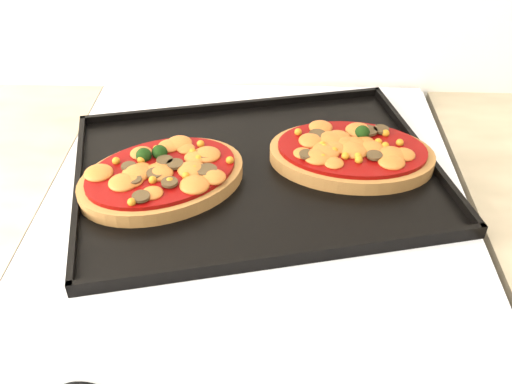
# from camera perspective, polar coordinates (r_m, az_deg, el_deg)

# --- Properties ---
(stove) EXTENTS (0.60, 0.60, 0.91)m
(stove) POSITION_cam_1_polar(r_m,az_deg,el_deg) (1.16, -0.02, -17.16)
(stove) COLOR white
(stove) RESTS_ON floor
(baking_tray) EXTENTS (0.59, 0.49, 0.02)m
(baking_tray) POSITION_cam_1_polar(r_m,az_deg,el_deg) (0.83, 0.13, 2.24)
(baking_tray) COLOR black
(baking_tray) RESTS_ON stove
(pizza_left) EXTENTS (0.29, 0.26, 0.03)m
(pizza_left) POSITION_cam_1_polar(r_m,az_deg,el_deg) (0.80, -9.39, 1.69)
(pizza_left) COLOR #A17037
(pizza_left) RESTS_ON baking_tray
(pizza_right) EXTENTS (0.25, 0.18, 0.04)m
(pizza_right) POSITION_cam_1_polar(r_m,az_deg,el_deg) (0.85, 9.53, 3.94)
(pizza_right) COLOR #A17037
(pizza_right) RESTS_ON baking_tray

